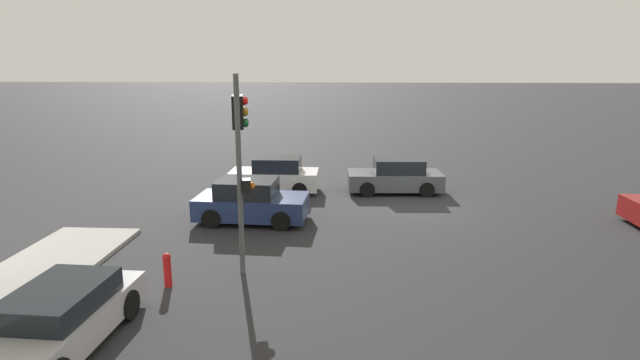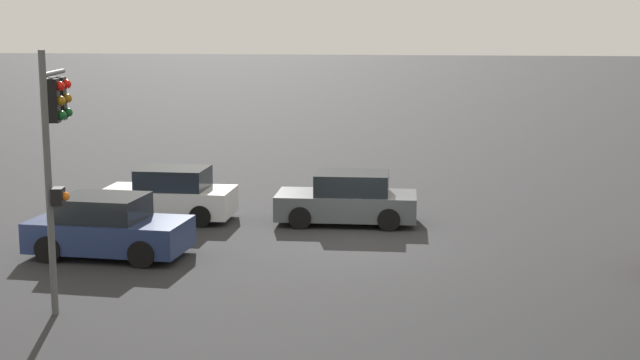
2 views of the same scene
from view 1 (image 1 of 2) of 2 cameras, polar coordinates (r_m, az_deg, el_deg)
The scene contains 7 objects.
ground_plane at distance 20.75m, azimuth 10.47°, elevation -2.93°, with size 300.00×300.00×0.00m, color #28282B.
traffic_signal at distance 13.74m, azimuth -9.13°, elevation 4.99°, with size 0.81×1.89×5.41m.
crossing_car_0 at distance 22.72m, azimuth 8.63°, elevation 0.41°, with size 4.26×2.12×1.55m.
crossing_car_1 at distance 18.40m, azimuth -7.92°, elevation -2.49°, with size 4.09×2.18×1.58m.
crossing_car_3 at distance 22.56m, azimuth -5.16°, elevation 0.48°, with size 3.96×1.98×1.61m.
parked_car_0 at distance 11.62m, azimuth -27.77°, elevation -14.04°, with size 1.97×4.41×1.29m.
fire_hydrant at distance 13.63m, azimuth -17.05°, elevation -9.68°, with size 0.22×0.22×0.92m.
Camera 1 is at (2.60, 19.81, 5.61)m, focal length 28.00 mm.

